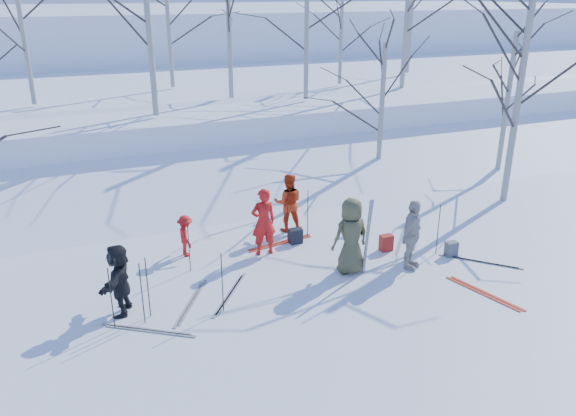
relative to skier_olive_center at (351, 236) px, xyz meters
name	(u,v)px	position (x,y,z in m)	size (l,w,h in m)	color
ground	(313,282)	(-1.03, -0.16, -0.92)	(120.00, 120.00, 0.00)	white
snow_ramp	(226,185)	(-1.03, 6.84, -0.77)	(70.00, 9.50, 1.40)	white
snow_plateau	(166,107)	(-1.03, 16.84, 0.08)	(70.00, 18.00, 2.20)	white
far_hill	(113,47)	(-1.03, 37.84, 1.08)	(90.00, 30.00, 6.00)	white
skier_olive_center	(351,236)	(0.00, 0.00, 0.00)	(0.90, 0.59, 1.85)	#48482B
skier_red_north	(263,222)	(-1.55, 1.70, -0.05)	(0.64, 0.42, 1.76)	red
skier_redor_behind	(288,203)	(-0.40, 2.84, -0.10)	(0.80, 0.62, 1.64)	red
skier_red_seated	(186,236)	(-3.39, 2.36, -0.39)	(0.69, 0.40, 1.08)	red
skier_cream_east	(412,235)	(1.43, -0.39, -0.06)	(1.01, 0.42, 1.73)	beige
skier_grey_west	(119,279)	(-5.25, 0.21, -0.15)	(1.43, 0.46, 1.54)	black
dog	(354,227)	(1.15, 1.86, -0.70)	(0.24, 0.52, 0.44)	black
upright_ski_left	(367,237)	(0.28, -0.27, 0.03)	(0.07, 0.02, 1.90)	silver
upright_ski_right	(368,237)	(0.32, -0.23, 0.03)	(0.07, 0.02, 1.90)	silver
ski_pair_a	(480,262)	(3.23, -0.82, -0.91)	(1.46, 1.51, 0.02)	silver
ski_pair_b	(484,293)	(2.26, -2.09, -0.91)	(0.68, 1.89, 0.02)	red
ski_pair_c	(191,303)	(-3.85, 0.01, -0.91)	(1.16, 1.73, 0.02)	silver
ski_pair_d	(148,330)	(-4.88, -0.70, -0.91)	(1.68, 1.24, 0.02)	silver
ski_pair_e	(280,243)	(-0.94, 2.11, -0.91)	(1.91, 0.50, 0.02)	red
ski_pair_f	(230,294)	(-2.97, 0.03, -0.91)	(1.28, 1.65, 0.02)	silver
ski_pole_a	(111,299)	(-5.47, -0.35, -0.25)	(0.02, 0.02, 1.34)	black
ski_pole_b	(189,245)	(-3.51, 1.48, -0.25)	(0.02, 0.02, 1.34)	black
ski_pole_c	(148,287)	(-4.74, -0.17, -0.25)	(0.02, 0.02, 1.34)	black
ski_pole_d	(222,283)	(-3.29, -0.56, -0.25)	(0.02, 0.02, 1.34)	black
ski_pole_e	(288,217)	(-0.68, 2.23, -0.25)	(0.02, 0.02, 1.34)	black
ski_pole_f	(142,294)	(-4.89, -0.38, -0.25)	(0.02, 0.02, 1.34)	black
ski_pole_g	(415,227)	(2.07, 0.36, -0.25)	(0.02, 0.02, 1.34)	black
ski_pole_h	(308,213)	(-0.07, 2.27, -0.25)	(0.02, 0.02, 1.34)	black
ski_pole_i	(438,230)	(2.49, -0.01, -0.25)	(0.02, 0.02, 1.34)	black
backpack_red	(386,243)	(1.43, 0.67, -0.71)	(0.32, 0.22, 0.42)	#A62319
backpack_grey	(451,249)	(2.78, -0.24, -0.73)	(0.30, 0.20, 0.38)	#54555B
backpack_dark	(296,236)	(-0.55, 1.99, -0.72)	(0.34, 0.24, 0.40)	black
birch_plateau_a	(407,8)	(8.61, 11.17, 4.64)	(5.31, 5.31, 6.72)	silver
birch_plateau_b	(169,26)	(-0.92, 15.20, 3.89)	(4.27, 4.27, 5.24)	silver
birch_plateau_c	(22,29)	(-6.69, 13.11, 4.04)	(4.47, 4.47, 5.52)	silver
birch_plateau_d	(341,38)	(6.47, 13.11, 3.31)	(3.45, 3.45, 4.07)	silver
birch_plateau_e	(148,18)	(-2.74, 9.27, 4.52)	(5.14, 5.14, 6.49)	silver
birch_plateau_f	(412,8)	(11.50, 15.09, 4.52)	(5.15, 5.15, 6.50)	silver
birch_plateau_h	(307,29)	(3.39, 10.13, 3.95)	(4.34, 4.34, 5.35)	silver
birch_plateau_i	(229,26)	(0.71, 11.55, 4.04)	(4.48, 4.48, 5.54)	silver
birch_edge_b	(519,95)	(6.90, 2.42, 2.45)	(5.32, 5.32, 6.74)	silver
birch_edge_c	(507,106)	(8.63, 4.65, 1.58)	(4.11, 4.11, 5.02)	silver
birch_edge_e	(381,112)	(4.49, 6.16, 1.41)	(3.87, 3.87, 4.67)	silver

